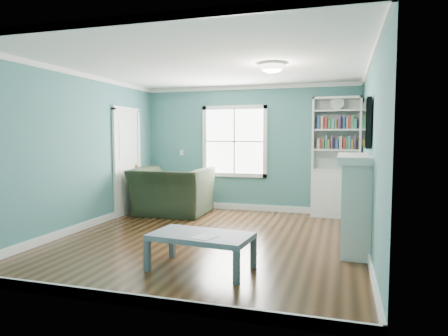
# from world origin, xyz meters

# --- Properties ---
(floor) EXTENTS (5.00, 5.00, 0.00)m
(floor) POSITION_xyz_m (0.00, 0.00, 0.00)
(floor) COLOR black
(floor) RESTS_ON ground
(room_walls) EXTENTS (5.00, 5.00, 5.00)m
(room_walls) POSITION_xyz_m (0.00, 0.00, 1.58)
(room_walls) COLOR #3E787A
(room_walls) RESTS_ON ground
(trim) EXTENTS (4.50, 5.00, 2.60)m
(trim) POSITION_xyz_m (0.00, 0.00, 1.24)
(trim) COLOR white
(trim) RESTS_ON ground
(window) EXTENTS (1.40, 0.06, 1.50)m
(window) POSITION_xyz_m (-0.30, 2.49, 1.45)
(window) COLOR white
(window) RESTS_ON room_walls
(bookshelf) EXTENTS (0.90, 0.35, 2.31)m
(bookshelf) POSITION_xyz_m (1.77, 2.30, 0.92)
(bookshelf) COLOR silver
(bookshelf) RESTS_ON ground
(fireplace) EXTENTS (0.44, 1.58, 1.30)m
(fireplace) POSITION_xyz_m (2.08, 0.20, 0.64)
(fireplace) COLOR black
(fireplace) RESTS_ON ground
(tv) EXTENTS (0.06, 1.10, 0.65)m
(tv) POSITION_xyz_m (2.20, 0.20, 1.72)
(tv) COLOR black
(tv) RESTS_ON fireplace
(door) EXTENTS (0.12, 0.98, 2.17)m
(door) POSITION_xyz_m (-2.22, 1.40, 1.07)
(door) COLOR silver
(door) RESTS_ON ground
(ceiling_fixture) EXTENTS (0.38, 0.38, 0.15)m
(ceiling_fixture) POSITION_xyz_m (0.90, 0.10, 2.55)
(ceiling_fixture) COLOR white
(ceiling_fixture) RESTS_ON room_walls
(light_switch) EXTENTS (0.08, 0.01, 0.12)m
(light_switch) POSITION_xyz_m (-1.50, 2.48, 1.20)
(light_switch) COLOR white
(light_switch) RESTS_ON room_walls
(recliner) EXTENTS (1.44, 0.94, 1.25)m
(recliner) POSITION_xyz_m (-1.34, 1.60, 0.62)
(recliner) COLOR black
(recliner) RESTS_ON ground
(coffee_table) EXTENTS (1.22, 0.75, 0.42)m
(coffee_table) POSITION_xyz_m (0.33, -1.34, 0.37)
(coffee_table) COLOR #4C525B
(coffee_table) RESTS_ON ground
(paper_sheet) EXTENTS (0.29, 0.33, 0.00)m
(paper_sheet) POSITION_xyz_m (0.43, -1.45, 0.43)
(paper_sheet) COLOR white
(paper_sheet) RESTS_ON coffee_table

